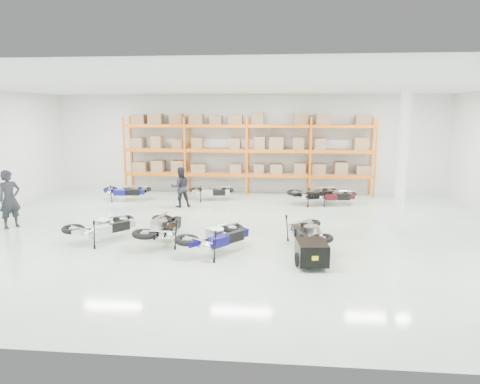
# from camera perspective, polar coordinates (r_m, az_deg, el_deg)

# --- Properties ---
(room) EXTENTS (18.00, 18.00, 18.00)m
(room) POSITION_cam_1_polar(r_m,az_deg,el_deg) (13.07, -1.20, 4.10)
(room) COLOR beige
(room) RESTS_ON ground
(pallet_rack) EXTENTS (11.28, 0.98, 3.62)m
(pallet_rack) POSITION_cam_1_polar(r_m,az_deg,el_deg) (19.46, 1.00, 6.32)
(pallet_rack) COLOR orange
(pallet_rack) RESTS_ON ground
(structural_column) EXTENTS (0.25, 0.25, 4.50)m
(structural_column) POSITION_cam_1_polar(r_m,az_deg,el_deg) (13.98, 20.79, 3.84)
(structural_column) COLOR white
(structural_column) RESTS_ON ground
(moto_blue_centre) EXTENTS (1.99, 2.12, 1.26)m
(moto_blue_centre) POSITION_cam_1_polar(r_m,az_deg,el_deg) (11.45, -3.14, -5.33)
(moto_blue_centre) COLOR #0C074F
(moto_blue_centre) RESTS_ON ground
(moto_silver_left) EXTENTS (1.94, 2.05, 1.22)m
(moto_silver_left) POSITION_cam_1_polar(r_m,az_deg,el_deg) (13.10, -17.82, -3.85)
(moto_silver_left) COLOR silver
(moto_silver_left) RESTS_ON ground
(moto_black_far_left) EXTENTS (1.04, 2.01, 1.28)m
(moto_black_far_left) POSITION_cam_1_polar(r_m,az_deg,el_deg) (12.49, -10.33, -4.07)
(moto_black_far_left) COLOR black
(moto_black_far_left) RESTS_ON ground
(moto_touring_right) EXTENTS (1.14, 1.93, 1.18)m
(moto_touring_right) POSITION_cam_1_polar(r_m,az_deg,el_deg) (12.15, 9.04, -4.68)
(moto_touring_right) COLOR black
(moto_touring_right) RESTS_ON ground
(trailer) EXTENTS (0.80, 1.52, 0.63)m
(trailer) POSITION_cam_1_polar(r_m,az_deg,el_deg) (10.68, 9.52, -7.95)
(trailer) COLOR black
(trailer) RESTS_ON ground
(moto_back_a) EXTENTS (1.82, 1.02, 1.14)m
(moto_back_a) POSITION_cam_1_polar(r_m,az_deg,el_deg) (18.81, -14.98, 0.50)
(moto_back_a) COLOR navy
(moto_back_a) RESTS_ON ground
(moto_back_b) EXTENTS (1.70, 0.99, 1.05)m
(moto_back_b) POSITION_cam_1_polar(r_m,az_deg,el_deg) (18.30, -3.80, 0.44)
(moto_back_b) COLOR #B8BFC3
(moto_back_b) RESTS_ON ground
(moto_back_c) EXTENTS (2.13, 1.58, 1.24)m
(moto_back_c) POSITION_cam_1_polar(r_m,az_deg,el_deg) (17.68, 9.98, 0.23)
(moto_back_c) COLOR black
(moto_back_c) RESTS_ON ground
(moto_back_d) EXTENTS (1.71, 0.96, 1.07)m
(moto_back_d) POSITION_cam_1_polar(r_m,az_deg,el_deg) (17.72, 12.43, -0.10)
(moto_back_d) COLOR #420D11
(moto_back_d) RESTS_ON ground
(person_left) EXTENTS (0.75, 0.83, 1.90)m
(person_left) POSITION_cam_1_polar(r_m,az_deg,el_deg) (15.74, -28.36, -0.85)
(person_left) COLOR black
(person_left) RESTS_ON ground
(person_back) EXTENTS (0.95, 0.85, 1.60)m
(person_back) POSITION_cam_1_polar(r_m,az_deg,el_deg) (17.08, -7.94, 0.65)
(person_back) COLOR #212129
(person_back) RESTS_ON ground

